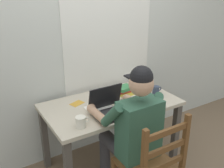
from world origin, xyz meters
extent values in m
plane|color=brown|center=(0.00, 0.00, 0.00)|extent=(8.00, 8.00, 0.00)
cube|color=beige|center=(0.00, 0.44, 1.30)|extent=(6.00, 0.04, 2.60)
cube|color=silver|center=(0.23, 0.42, 1.17)|extent=(1.06, 0.01, 1.00)
cube|color=beige|center=(0.23, 0.41, 0.65)|extent=(1.12, 0.06, 0.04)
cube|color=#BCB29E|center=(0.00, 0.00, 0.70)|extent=(1.29, 0.72, 0.03)
cube|color=#4C4742|center=(0.60, -0.31, 0.34)|extent=(0.06, 0.06, 0.69)
cube|color=#4C4742|center=(-0.60, 0.31, 0.34)|extent=(0.06, 0.06, 0.69)
cube|color=#4C4742|center=(0.60, 0.31, 0.34)|extent=(0.06, 0.06, 0.69)
cube|color=#2D5642|center=(-0.07, -0.54, 0.73)|extent=(0.34, 0.20, 0.50)
sphere|color=tan|center=(-0.07, -0.54, 1.12)|extent=(0.19, 0.19, 0.19)
sphere|color=black|center=(-0.07, -0.54, 1.18)|extent=(0.17, 0.17, 0.17)
cube|color=black|center=(-0.07, -0.45, 1.16)|extent=(0.13, 0.10, 0.01)
cylinder|color=#38383D|center=(-0.16, -0.34, 0.48)|extent=(0.13, 0.40, 0.13)
cylinder|color=#38383D|center=(0.02, -0.34, 0.48)|extent=(0.13, 0.40, 0.13)
cylinder|color=#38383D|center=(-0.16, -0.14, 0.24)|extent=(0.10, 0.10, 0.48)
cylinder|color=#38383D|center=(0.02, -0.14, 0.24)|extent=(0.10, 0.10, 0.48)
cylinder|color=#2D5642|center=(-0.27, -0.45, 0.87)|extent=(0.10, 0.25, 0.26)
cylinder|color=tan|center=(-0.27, -0.22, 0.77)|extent=(0.07, 0.28, 0.07)
sphere|color=tan|center=(-0.26, -0.08, 0.77)|extent=(0.08, 0.08, 0.08)
cylinder|color=#2D5642|center=(0.13, -0.45, 0.87)|extent=(0.10, 0.25, 0.26)
cylinder|color=tan|center=(0.13, -0.22, 0.77)|extent=(0.07, 0.28, 0.07)
sphere|color=tan|center=(0.12, -0.08, 0.77)|extent=(0.08, 0.08, 0.08)
cube|color=brown|center=(-0.07, -0.66, 0.47)|extent=(0.42, 0.42, 0.02)
cube|color=brown|center=(0.12, -0.47, 0.23)|extent=(0.04, 0.04, 0.46)
cube|color=brown|center=(0.12, -0.85, 0.72)|extent=(0.04, 0.04, 0.48)
cube|color=brown|center=(-0.26, -0.85, 0.72)|extent=(0.04, 0.04, 0.48)
cube|color=brown|center=(-0.07, -0.85, 0.60)|extent=(0.36, 0.02, 0.04)
cube|color=brown|center=(-0.07, -0.85, 0.74)|extent=(0.36, 0.02, 0.04)
cube|color=brown|center=(-0.07, -0.85, 0.88)|extent=(0.36, 0.02, 0.04)
cube|color=black|center=(-0.11, -0.22, 0.73)|extent=(0.33, 0.23, 0.02)
cube|color=#2B2B2D|center=(-0.11, -0.22, 0.74)|extent=(0.29, 0.17, 0.00)
cube|color=black|center=(-0.11, -0.08, 0.84)|extent=(0.33, 0.06, 0.22)
cube|color=#99A8B2|center=(-0.11, -0.08, 0.84)|extent=(0.29, 0.04, 0.19)
ellipsoid|color=black|center=(0.15, -0.22, 0.74)|extent=(0.06, 0.10, 0.03)
cylinder|color=silver|center=(-0.44, -0.25, 0.77)|extent=(0.09, 0.09, 0.09)
torus|color=silver|center=(-0.38, -0.25, 0.77)|extent=(0.05, 0.01, 0.05)
cylinder|color=#2D384C|center=(0.50, -0.07, 0.76)|extent=(0.07, 0.07, 0.09)
torus|color=#2D384C|center=(0.55, -0.07, 0.77)|extent=(0.05, 0.01, 0.05)
cube|color=white|center=(0.19, 0.06, 0.73)|extent=(0.20, 0.14, 0.02)
cube|color=gold|center=(0.21, 0.06, 0.76)|extent=(0.17, 0.15, 0.03)
cube|color=#BC332D|center=(0.20, 0.07, 0.78)|extent=(0.15, 0.13, 0.02)
cube|color=#38844C|center=(0.19, 0.06, 0.81)|extent=(0.17, 0.14, 0.03)
cube|color=white|center=(-0.16, -0.05, 0.73)|extent=(0.24, 0.19, 0.01)
cube|color=gold|center=(-0.29, 0.16, 0.72)|extent=(0.15, 0.13, 0.00)
camera|label=1|loc=(-1.19, -1.96, 1.87)|focal=42.34mm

